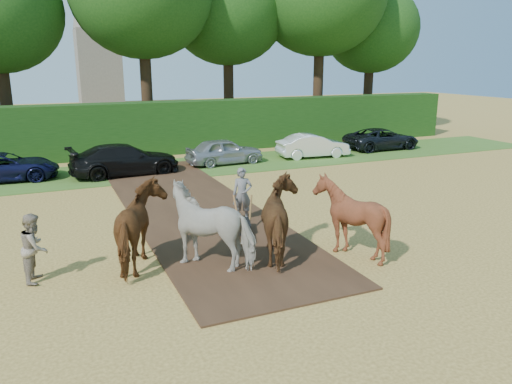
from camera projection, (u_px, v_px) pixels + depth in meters
ground at (212, 292)px, 11.72m from camera, size 120.00×120.00×0.00m
earth_strip at (191, 207)px, 18.51m from camera, size 4.50×17.00×0.05m
grass_verge at (120, 173)px, 24.14m from camera, size 50.00×5.00×0.03m
hedgerow at (106, 131)px, 27.76m from camera, size 46.00×1.60×3.00m
spectator_near at (35, 247)px, 12.15m from camera, size 0.83×0.96×1.72m
plough_team at (250, 221)px, 13.41m from camera, size 7.60×5.56×2.19m
parked_cars at (135, 158)px, 24.22m from camera, size 36.20×3.33×1.48m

